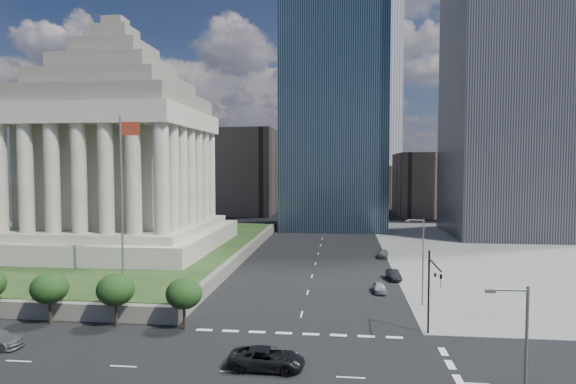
# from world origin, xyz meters

# --- Properties ---
(ground) EXTENTS (500.00, 500.00, 0.00)m
(ground) POSITION_xyz_m (0.00, 100.00, 0.00)
(ground) COLOR black
(ground) RESTS_ON ground
(sidewalk_ne) EXTENTS (68.00, 90.00, 0.03)m
(sidewalk_ne) POSITION_xyz_m (46.00, 60.00, 0.01)
(sidewalk_ne) COLOR slate
(sidewalk_ne) RESTS_ON ground
(plaza_terrace) EXTENTS (66.00, 70.00, 1.80)m
(plaza_terrace) POSITION_xyz_m (-45.00, 50.00, 0.90)
(plaza_terrace) COLOR #5E5A50
(plaza_terrace) RESTS_ON ground
(plaza_lawn) EXTENTS (64.00, 68.00, 0.10)m
(plaza_lawn) POSITION_xyz_m (-45.00, 50.00, 1.85)
(plaza_lawn) COLOR #1A3616
(plaza_lawn) RESTS_ON plaza_terrace
(war_memorial) EXTENTS (34.00, 34.00, 39.00)m
(war_memorial) POSITION_xyz_m (-34.00, 48.00, 21.40)
(war_memorial) COLOR gray
(war_memorial) RESTS_ON plaza_lawn
(flagpole) EXTENTS (2.52, 0.24, 20.00)m
(flagpole) POSITION_xyz_m (-21.83, 24.00, 13.11)
(flagpole) COLOR slate
(flagpole) RESTS_ON plaza_lawn
(midrise_glass) EXTENTS (26.00, 26.00, 60.00)m
(midrise_glass) POSITION_xyz_m (2.00, 95.00, 30.00)
(midrise_glass) COLOR black
(midrise_glass) RESTS_ON ground
(highrise_ne) EXTENTS (26.00, 28.00, 100.00)m
(highrise_ne) POSITION_xyz_m (42.00, 85.00, 50.00)
(highrise_ne) COLOR black
(highrise_ne) RESTS_ON ground
(building_filler_ne) EXTENTS (20.00, 30.00, 20.00)m
(building_filler_ne) POSITION_xyz_m (32.00, 130.00, 10.00)
(building_filler_ne) COLOR brown
(building_filler_ne) RESTS_ON ground
(building_filler_nw) EXTENTS (24.00, 30.00, 28.00)m
(building_filler_nw) POSITION_xyz_m (-30.00, 130.00, 14.00)
(building_filler_nw) COLOR brown
(building_filler_nw) RESTS_ON ground
(traffic_signal_ne) EXTENTS (0.30, 5.74, 8.00)m
(traffic_signal_ne) POSITION_xyz_m (12.50, 13.70, 5.25)
(traffic_signal_ne) COLOR black
(traffic_signal_ne) RESTS_ON ground
(street_lamp_south) EXTENTS (2.13, 0.22, 10.00)m
(street_lamp_south) POSITION_xyz_m (13.33, -6.00, 5.66)
(street_lamp_south) COLOR slate
(street_lamp_south) RESTS_ON ground
(street_lamp_north) EXTENTS (2.13, 0.22, 10.00)m
(street_lamp_north) POSITION_xyz_m (13.33, 25.00, 5.66)
(street_lamp_north) COLOR slate
(street_lamp_north) RESTS_ON ground
(pickup_truck) EXTENTS (2.88, 6.06, 1.67)m
(pickup_truck) POSITION_xyz_m (-1.53, 5.82, 0.84)
(pickup_truck) COLOR black
(pickup_truck) RESTS_ON ground
(parked_sedan_near) EXTENTS (3.85, 1.68, 1.29)m
(parked_sedan_near) POSITION_xyz_m (9.00, 30.05, 0.65)
(parked_sedan_near) COLOR #9FA3A8
(parked_sedan_near) RESTS_ON ground
(parked_sedan_mid) EXTENTS (4.30, 1.96, 1.37)m
(parked_sedan_mid) POSITION_xyz_m (11.50, 37.20, 0.68)
(parked_sedan_mid) COLOR black
(parked_sedan_mid) RESTS_ON ground
(parked_sedan_far) EXTENTS (2.07, 4.24, 1.39)m
(parked_sedan_far) POSITION_xyz_m (11.45, 53.59, 0.70)
(parked_sedan_far) COLOR #585A60
(parked_sedan_far) RESTS_ON ground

